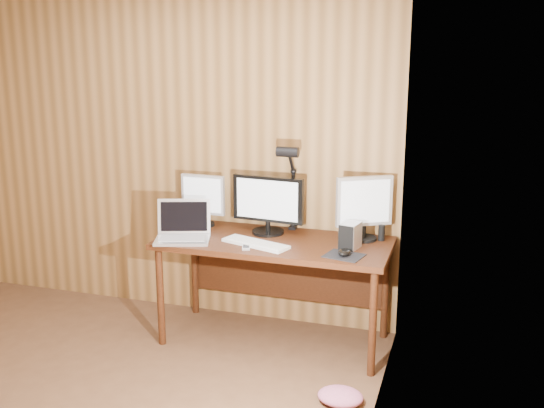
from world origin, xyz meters
The scene contains 13 objects.
desk centered at (0.93, 1.70, 0.63)m, with size 1.60×0.70×0.75m.
monitor_center centered at (0.84, 1.78, 0.96)m, with size 0.53×0.23×0.41m.
monitor_left centered at (0.32, 1.83, 0.96)m, with size 0.34×0.16×0.38m.
monitor_right centered at (1.51, 1.83, 0.99)m, with size 0.36×0.23×0.45m.
laptop centered at (0.32, 1.47, 0.82)m, with size 0.44×0.39×0.26m.
keyboard centered at (0.84, 1.49, 0.76)m, with size 0.50×0.29×0.02m.
mousepad centered at (1.46, 1.44, 0.75)m, with size 0.24×0.19×0.00m, color black.
mouse centered at (1.46, 1.44, 0.77)m, with size 0.07×0.12×0.04m, color black.
hard_drive centered at (1.46, 1.61, 0.84)m, with size 0.14×0.18×0.17m.
phone centered at (0.80, 1.41, 0.76)m, with size 0.08×0.11×0.01m.
speaker centered at (1.64, 1.85, 0.80)m, with size 0.04×0.04×0.11m, color black.
desk_lamp centered at (0.98, 1.85, 1.17)m, with size 0.15×0.22×0.67m.
fabric_pile centered at (1.55, 0.95, 0.04)m, with size 0.27×0.22×0.09m, color #BA5A7C, non-canonical shape.
Camera 1 is at (2.17, -2.37, 2.05)m, focal length 42.00 mm.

